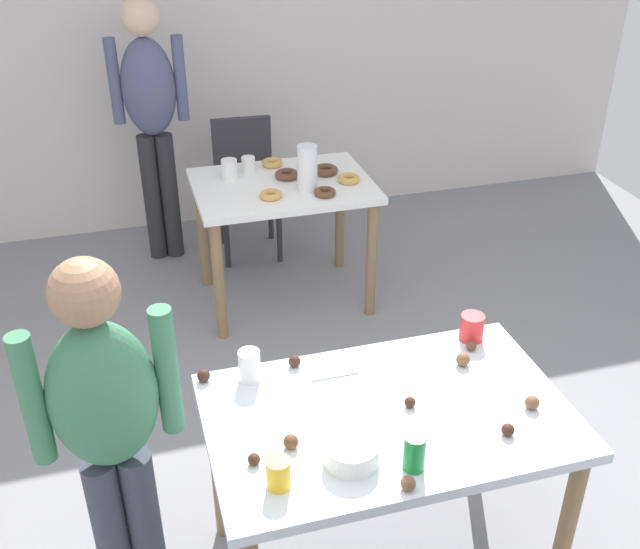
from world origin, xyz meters
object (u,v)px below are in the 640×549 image
object	(u,v)px
mixing_bowl	(351,452)
pitcher_far	(307,168)
person_girl_near	(110,429)
soda_can	(414,452)
chair_far_table	(245,179)
person_adult_far	(151,108)
dining_table_near	(387,435)
dining_table_far	(283,202)

from	to	relation	value
mixing_bowl	pitcher_far	distance (m)	2.05
person_girl_near	soda_can	world-z (taller)	person_girl_near
chair_far_table	person_adult_far	distance (m)	0.74
dining_table_near	dining_table_far	xyz separation A→B (m)	(0.11, 1.96, -0.02)
soda_can	pitcher_far	size ratio (longest dim) A/B	0.48
chair_far_table	person_adult_far	size ratio (longest dim) A/B	0.53
person_adult_far	soda_can	distance (m)	3.02
person_adult_far	mixing_bowl	size ratio (longest dim) A/B	9.67
dining_table_far	pitcher_far	distance (m)	0.30
dining_table_near	dining_table_far	size ratio (longest dim) A/B	1.23
dining_table_far	chair_far_table	world-z (taller)	chair_far_table
dining_table_far	person_girl_near	size ratio (longest dim) A/B	0.68
dining_table_far	pitcher_far	size ratio (longest dim) A/B	3.87
dining_table_far	person_girl_near	xyz separation A→B (m)	(-0.99, -1.92, 0.22)
person_girl_near	pitcher_far	size ratio (longest dim) A/B	5.65
mixing_bowl	dining_table_near	bearing A→B (deg)	44.11
mixing_bowl	pitcher_far	xyz separation A→B (m)	(0.41, 2.01, 0.09)
dining_table_near	person_girl_near	xyz separation A→B (m)	(-0.88, 0.04, 0.20)
dining_table_near	soda_can	bearing A→B (deg)	-94.08
person_adult_far	mixing_bowl	world-z (taller)	person_adult_far
person_adult_far	pitcher_far	xyz separation A→B (m)	(0.73, -0.89, -0.12)
dining_table_near	dining_table_far	bearing A→B (deg)	86.74
person_girl_near	soda_can	distance (m)	0.92
dining_table_near	person_adult_far	bearing A→B (deg)	100.75
person_girl_near	pitcher_far	xyz separation A→B (m)	(1.10, 1.78, 0.03)
person_adult_far	soda_can	xyz separation A→B (m)	(0.50, -2.98, -0.19)
mixing_bowl	soda_can	distance (m)	0.19
person_girl_near	pitcher_far	distance (m)	2.09
person_girl_near	pitcher_far	bearing A→B (deg)	58.32
dining_table_far	mixing_bowl	bearing A→B (deg)	-97.97
chair_far_table	mixing_bowl	distance (m)	2.89
dining_table_near	person_girl_near	size ratio (longest dim) A/B	0.84
soda_can	dining_table_far	bearing A→B (deg)	86.65
dining_table_far	pitcher_far	bearing A→B (deg)	-52.89
dining_table_far	person_girl_near	world-z (taller)	person_girl_near
dining_table_near	pitcher_far	xyz separation A→B (m)	(0.22, 1.83, 0.23)
chair_far_table	mixing_bowl	world-z (taller)	chair_far_table
person_girl_near	person_adult_far	distance (m)	2.70
chair_far_table	person_girl_near	distance (m)	2.81
pitcher_far	chair_far_table	bearing A→B (deg)	102.41
person_girl_near	mixing_bowl	bearing A→B (deg)	-18.23
person_girl_near	person_adult_far	size ratio (longest dim) A/B	0.87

